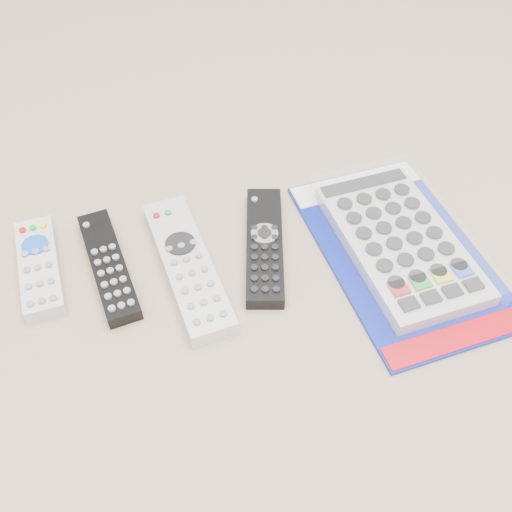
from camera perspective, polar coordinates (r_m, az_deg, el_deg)
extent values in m
plane|color=gray|center=(0.74, -2.53, -0.56)|extent=(5.00, 5.00, 0.00)
cube|color=silver|center=(0.77, -20.82, -1.01)|extent=(0.07, 0.16, 0.02)
cylinder|color=blue|center=(0.78, -21.23, 1.06)|extent=(0.04, 0.04, 0.00)
cube|color=black|center=(0.75, -14.55, -0.87)|extent=(0.08, 0.19, 0.02)
cube|color=silver|center=(0.73, -6.88, -0.92)|extent=(0.09, 0.24, 0.02)
cylinder|color=black|center=(0.74, -7.58, 1.26)|extent=(0.04, 0.04, 0.00)
cube|color=black|center=(0.75, 0.85, 1.14)|extent=(0.09, 0.20, 0.02)
cylinder|color=#B8B8BC|center=(0.75, 0.85, 2.26)|extent=(0.04, 0.04, 0.00)
cube|color=#0D1C91|center=(0.77, 14.17, 0.44)|extent=(0.23, 0.34, 0.01)
cube|color=silver|center=(0.85, 9.93, 7.09)|extent=(0.19, 0.07, 0.00)
cube|color=#B70D19|center=(0.71, 19.67, -7.59)|extent=(0.19, 0.06, 0.00)
cube|color=silver|center=(0.77, 14.17, 1.32)|extent=(0.17, 0.26, 0.02)
cube|color=white|center=(0.76, 14.30, 1.76)|extent=(0.18, 0.28, 0.04)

